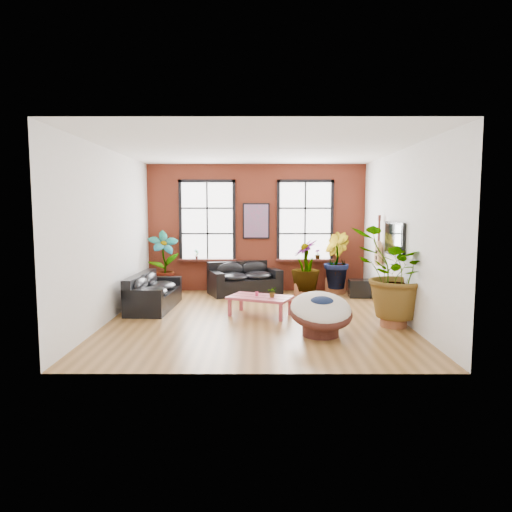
{
  "coord_description": "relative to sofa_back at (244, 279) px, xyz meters",
  "views": [
    {
      "loc": [
        0.02,
        -9.4,
        2.3
      ],
      "look_at": [
        0.0,
        0.6,
        1.25
      ],
      "focal_mm": 32.0,
      "sensor_mm": 36.0,
      "label": 1
    }
  ],
  "objects": [
    {
      "name": "room",
      "position": [
        0.32,
        -2.64,
        1.36
      ],
      "size": [
        6.04,
        6.54,
        3.54
      ],
      "color": "brown",
      "rests_on": "ground"
    },
    {
      "name": "sofa_back",
      "position": [
        0.0,
        0.0,
        0.0
      ],
      "size": [
        2.07,
        1.54,
        0.86
      ],
      "rotation": [
        0.0,
        0.0,
        0.38
      ],
      "color": "black",
      "rests_on": "ground"
    },
    {
      "name": "sofa_left",
      "position": [
        -2.07,
        -1.86,
        -0.03
      ],
      "size": [
        0.94,
        2.06,
        0.8
      ],
      "rotation": [
        0.0,
        0.0,
        1.52
      ],
      "color": "black",
      "rests_on": "ground"
    },
    {
      "name": "coffee_table",
      "position": [
        0.41,
        -2.56,
        -0.02
      ],
      "size": [
        1.49,
        1.19,
        0.5
      ],
      "rotation": [
        0.0,
        0.0,
        -0.39
      ],
      "color": "#A03948",
      "rests_on": "ground"
    },
    {
      "name": "papasan_chair",
      "position": [
        1.5,
        -4.11,
        0.05
      ],
      "size": [
        1.25,
        1.26,
        0.85
      ],
      "rotation": [
        0.0,
        0.0,
        0.1
      ],
      "color": "#472019",
      "rests_on": "ground"
    },
    {
      "name": "poster",
      "position": [
        0.32,
        0.4,
        1.56
      ],
      "size": [
        0.74,
        0.06,
        0.98
      ],
      "color": "black",
      "rests_on": "room"
    },
    {
      "name": "tv_wall_unit",
      "position": [
        3.26,
        -2.19,
        1.15
      ],
      "size": [
        0.13,
        1.86,
        1.2
      ],
      "color": "black",
      "rests_on": "room"
    },
    {
      "name": "media_box",
      "position": [
        3.01,
        -0.51,
        -0.16
      ],
      "size": [
        0.58,
        0.49,
        0.46
      ],
      "rotation": [
        0.0,
        0.0,
        -0.07
      ],
      "color": "black",
      "rests_on": "ground"
    },
    {
      "name": "pot_back_left",
      "position": [
        -2.12,
        -0.06,
        -0.2
      ],
      "size": [
        0.63,
        0.63,
        0.38
      ],
      "rotation": [
        0.0,
        0.0,
        0.26
      ],
      "color": "brown",
      "rests_on": "ground"
    },
    {
      "name": "pot_back_right",
      "position": [
        2.48,
        0.06,
        -0.19
      ],
      "size": [
        0.65,
        0.65,
        0.4
      ],
      "rotation": [
        0.0,
        0.0,
        -0.19
      ],
      "color": "brown",
      "rests_on": "ground"
    },
    {
      "name": "pot_right_wall",
      "position": [
        3.01,
        -3.45,
        -0.2
      ],
      "size": [
        0.63,
        0.63,
        0.38
      ],
      "rotation": [
        0.0,
        0.0,
        -0.26
      ],
      "color": "brown",
      "rests_on": "ground"
    },
    {
      "name": "pot_mid",
      "position": [
        1.59,
        -0.27,
        -0.2
      ],
      "size": [
        0.54,
        0.54,
        0.38
      ],
      "rotation": [
        0.0,
        0.0,
        0.03
      ],
      "color": "brown",
      "rests_on": "ground"
    },
    {
      "name": "floor_plant_back_left",
      "position": [
        -2.15,
        -0.08,
        0.54
      ],
      "size": [
        0.97,
        0.82,
        1.56
      ],
      "primitive_type": "imported",
      "rotation": [
        0.0,
        0.0,
        0.37
      ],
      "color": "#144E1C",
      "rests_on": "ground"
    },
    {
      "name": "floor_plant_back_right",
      "position": [
        2.46,
        0.03,
        0.52
      ],
      "size": [
        0.82,
        0.95,
        1.51
      ],
      "primitive_type": "imported",
      "rotation": [
        0.0,
        0.0,
        1.77
      ],
      "color": "#144E1C",
      "rests_on": "ground"
    },
    {
      "name": "floor_plant_right_wall",
      "position": [
        3.02,
        -3.48,
        0.66
      ],
      "size": [
        2.11,
        2.07,
        1.78
      ],
      "primitive_type": "imported",
      "rotation": [
        0.0,
        0.0,
        3.77
      ],
      "color": "#144E1C",
      "rests_on": "ground"
    },
    {
      "name": "floor_plant_mid",
      "position": [
        1.63,
        -0.3,
        0.42
      ],
      "size": [
        0.85,
        0.85,
        1.34
      ],
      "primitive_type": "imported",
      "rotation": [
        0.0,
        0.0,
        4.85
      ],
      "color": "#144E1C",
      "rests_on": "ground"
    },
    {
      "name": "table_plant",
      "position": [
        0.67,
        -2.66,
        0.14
      ],
      "size": [
        0.23,
        0.21,
        0.22
      ],
      "primitive_type": "imported",
      "rotation": [
        0.0,
        0.0,
        -0.17
      ],
      "color": "#144E1C",
      "rests_on": "coffee_table"
    },
    {
      "name": "sill_plant_left",
      "position": [
        -1.33,
        0.34,
        0.65
      ],
      "size": [
        0.17,
        0.17,
        0.27
      ],
      "primitive_type": "imported",
      "rotation": [
        0.0,
        0.0,
        0.79
      ],
      "color": "#144E1C",
      "rests_on": "room"
    },
    {
      "name": "sill_plant_right",
      "position": [
        2.02,
        0.34,
        0.65
      ],
      "size": [
        0.19,
        0.19,
        0.27
      ],
      "primitive_type": "imported",
      "rotation": [
        0.0,
        0.0,
        3.49
      ],
      "color": "#144E1C",
      "rests_on": "room"
    }
  ]
}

